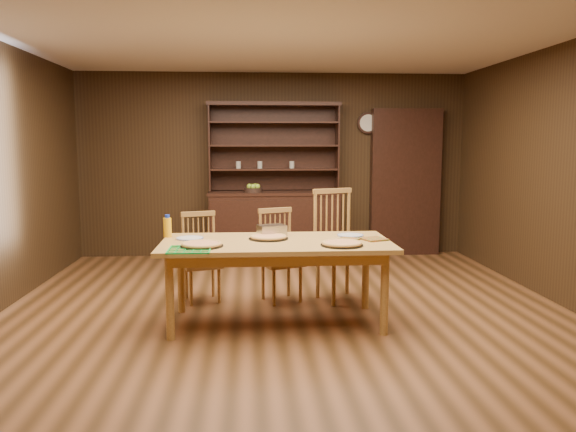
{
  "coord_description": "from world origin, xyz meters",
  "views": [
    {
      "loc": [
        -0.35,
        -5.06,
        1.61
      ],
      "look_at": [
        0.03,
        0.4,
        0.9
      ],
      "focal_mm": 35.0,
      "sensor_mm": 36.0,
      "label": 1
    }
  ],
  "objects": [
    {
      "name": "floor",
      "position": [
        0.0,
        0.0,
        0.0
      ],
      "size": [
        6.0,
        6.0,
        0.0
      ],
      "primitive_type": "plane",
      "color": "brown",
      "rests_on": "ground"
    },
    {
      "name": "room_shell",
      "position": [
        0.0,
        0.0,
        1.58
      ],
      "size": [
        6.0,
        6.0,
        6.0
      ],
      "color": "silver",
      "rests_on": "floor"
    },
    {
      "name": "china_hutch",
      "position": [
        -0.0,
        2.75,
        0.6
      ],
      "size": [
        1.84,
        0.52,
        2.17
      ],
      "color": "black",
      "rests_on": "floor"
    },
    {
      "name": "doorway",
      "position": [
        1.9,
        2.9,
        1.05
      ],
      "size": [
        1.0,
        0.18,
        2.1
      ],
      "primitive_type": "cube",
      "color": "black",
      "rests_on": "floor"
    },
    {
      "name": "wall_clock",
      "position": [
        1.35,
        2.96,
        1.9
      ],
      "size": [
        0.3,
        0.05,
        0.3
      ],
      "color": "black",
      "rests_on": "room_shell"
    },
    {
      "name": "dining_table",
      "position": [
        -0.12,
        -0.16,
        0.68
      ],
      "size": [
        2.03,
        1.01,
        0.75
      ],
      "color": "#C99345",
      "rests_on": "floor"
    },
    {
      "name": "chair_left",
      "position": [
        -0.86,
        0.66,
        0.48
      ],
      "size": [
        0.46,
        0.45,
        0.91
      ],
      "rotation": [
        0.0,
        0.0,
        0.29
      ],
      "color": "#B9843F",
      "rests_on": "floor"
    },
    {
      "name": "chair_center",
      "position": [
        -0.05,
        0.61,
        0.5
      ],
      "size": [
        0.5,
        0.49,
        0.95
      ],
      "rotation": [
        0.0,
        0.0,
        0.38
      ],
      "color": "#B9843F",
      "rests_on": "floor"
    },
    {
      "name": "chair_right",
      "position": [
        0.55,
        0.63,
        0.61
      ],
      "size": [
        0.6,
        0.59,
        1.14
      ],
      "rotation": [
        0.0,
        0.0,
        0.37
      ],
      "color": "#B9843F",
      "rests_on": "floor"
    },
    {
      "name": "pizza_left",
      "position": [
        -0.75,
        -0.39,
        0.77
      ],
      "size": [
        0.36,
        0.36,
        0.04
      ],
      "color": "black",
      "rests_on": "dining_table"
    },
    {
      "name": "pizza_right",
      "position": [
        0.43,
        -0.43,
        0.77
      ],
      "size": [
        0.36,
        0.36,
        0.04
      ],
      "color": "black",
      "rests_on": "dining_table"
    },
    {
      "name": "pizza_center",
      "position": [
        -0.18,
        -0.05,
        0.77
      ],
      "size": [
        0.36,
        0.36,
        0.04
      ],
      "color": "black",
      "rests_on": "dining_table"
    },
    {
      "name": "cooling_rack",
      "position": [
        -0.84,
        -0.55,
        0.76
      ],
      "size": [
        0.38,
        0.38,
        0.02
      ],
      "primitive_type": null,
      "rotation": [
        0.0,
        0.0,
        0.16
      ],
      "color": "#0CA336",
      "rests_on": "dining_table"
    },
    {
      "name": "plate_left",
      "position": [
        -0.89,
        -0.01,
        0.76
      ],
      "size": [
        0.25,
        0.25,
        0.02
      ],
      "color": "silver",
      "rests_on": "dining_table"
    },
    {
      "name": "plate_right",
      "position": [
        0.59,
        0.05,
        0.76
      ],
      "size": [
        0.25,
        0.25,
        0.02
      ],
      "color": "silver",
      "rests_on": "dining_table"
    },
    {
      "name": "foil_dish",
      "position": [
        -0.14,
        0.16,
        0.8
      ],
      "size": [
        0.29,
        0.24,
        0.1
      ],
      "primitive_type": "cube",
      "rotation": [
        0.0,
        0.0,
        0.31
      ],
      "color": "silver",
      "rests_on": "dining_table"
    },
    {
      "name": "juice_bottle",
      "position": [
        -1.11,
        0.13,
        0.84
      ],
      "size": [
        0.08,
        0.08,
        0.21
      ],
      "color": "#FFB10D",
      "rests_on": "dining_table"
    },
    {
      "name": "pot_holder_a",
      "position": [
        0.76,
        -0.16,
        0.76
      ],
      "size": [
        0.26,
        0.26,
        0.02
      ],
      "primitive_type": "cube",
      "rotation": [
        0.0,
        0.0,
        0.37
      ],
      "color": "red",
      "rests_on": "dining_table"
    },
    {
      "name": "pot_holder_b",
      "position": [
        0.53,
        -0.16,
        0.76
      ],
      "size": [
        0.25,
        0.25,
        0.01
      ],
      "primitive_type": "cube",
      "rotation": [
        0.0,
        0.0,
        -0.57
      ],
      "color": "red",
      "rests_on": "dining_table"
    },
    {
      "name": "fruit_bowl",
      "position": [
        -0.3,
        2.69,
        0.99
      ],
      "size": [
        0.26,
        0.26,
        0.12
      ],
      "color": "black",
      "rests_on": "china_hutch"
    }
  ]
}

